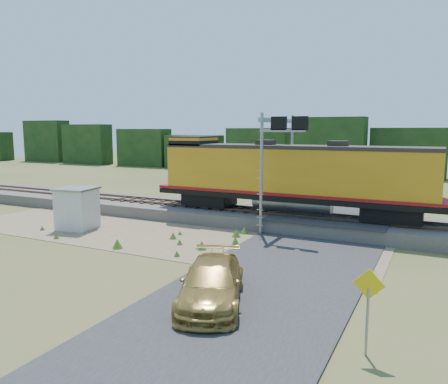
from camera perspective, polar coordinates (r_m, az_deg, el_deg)
The scene contains 12 objects.
ground at distance 24.58m, azimuth -5.97°, elevation -6.25°, with size 140.00×140.00×0.00m, color #475123.
ballast at distance 29.59m, azimuth 0.28°, elevation -2.92°, with size 70.00×5.00×0.80m, color slate.
rails at distance 29.50m, azimuth 0.28°, elevation -2.01°, with size 70.00×1.54×0.16m.
dirt_shoulder at distance 26.07m, azimuth -9.10°, elevation -5.43°, with size 26.00×8.00×0.03m, color #8C7754.
road at distance 22.41m, azimuth 10.51°, elevation -7.54°, with size 7.00×66.00×0.86m.
tree_line_north at distance 59.52m, azimuth 14.10°, elevation 5.05°, with size 130.00×3.00×6.50m.
weed_clumps at distance 26.65m, azimuth -12.24°, elevation -5.25°, with size 15.00×6.20×0.56m, color #3B621C, non-canonical shape.
locomotive at distance 27.53m, azimuth 8.43°, elevation 2.20°, with size 18.16×2.77×4.69m.
shed at distance 28.30m, azimuth -18.63°, elevation -2.02°, with size 2.51×2.51×2.57m.
signal_gantry at distance 26.88m, azimuth 7.35°, elevation 6.37°, with size 2.79×6.20×7.04m.
road_sign at distance 12.68m, azimuth 18.31°, elevation -13.40°, with size 0.85×0.08×2.45m.
car at distance 15.70m, azimuth -1.63°, elevation -11.79°, with size 2.11×5.18×1.50m, color #A4843D.
Camera 1 is at (12.85, -20.03, 6.13)m, focal length 35.00 mm.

